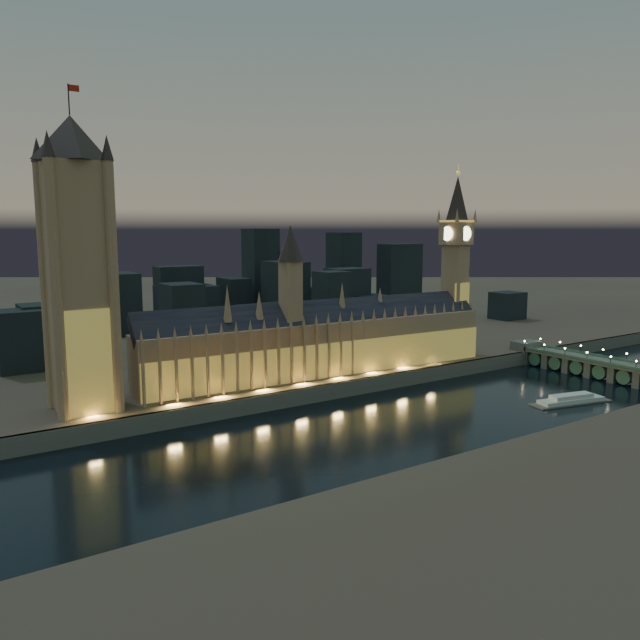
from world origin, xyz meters
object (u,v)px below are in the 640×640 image
westminster_bridge (595,367)px  elizabeth_tower (456,250)px  victoria_tower (77,253)px  palace_of_westminster (322,339)px  river_boat (571,400)px

westminster_bridge → elizabeth_tower: bearing=126.1°
elizabeth_tower → westminster_bridge: bearing=-53.9°
victoria_tower → westminster_bridge: size_ratio=1.18×
palace_of_westminster → westminster_bridge: palace_of_westminster is taller
westminster_bridge → river_boat: bearing=-156.5°
river_boat → westminster_bridge: bearing=23.5°
westminster_bridge → river_boat: 65.59m
palace_of_westminster → elizabeth_tower: size_ratio=1.78×
palace_of_westminster → victoria_tower: (-120.91, 0.19, 47.76)m
elizabeth_tower → river_boat: size_ratio=2.60×
westminster_bridge → river_boat: westminster_bridge is taller
westminster_bridge → victoria_tower: bearing=166.2°
victoria_tower → river_boat: 236.51m
river_boat → victoria_tower: bearing=156.0°
elizabeth_tower → river_boat: bearing=-97.7°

